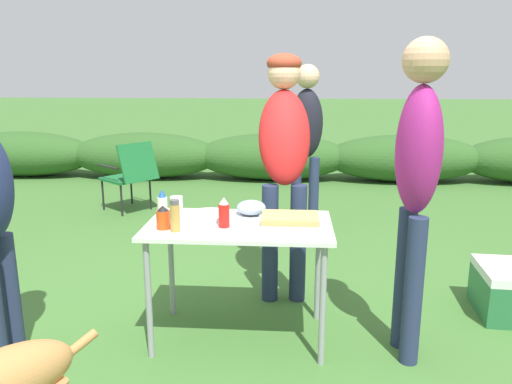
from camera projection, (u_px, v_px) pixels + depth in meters
ground_plane at (240, 336)px, 3.13m from camera, size 60.00×60.00×0.00m
shrub_hedge at (272, 157)px, 7.68m from camera, size 14.40×0.90×0.71m
folding_table at (239, 236)px, 2.98m from camera, size 1.10×0.64×0.74m
food_tray at (290, 220)px, 2.94m from camera, size 0.38×0.28×0.06m
plate_stack at (209, 215)px, 3.08m from camera, size 0.25×0.25×0.03m
mixing_bowl at (251, 208)px, 3.14m from camera, size 0.18×0.18×0.09m
paper_cup_stack at (176, 205)px, 3.16m from camera, size 0.08×0.08×0.11m
ketchup_bottle at (224, 213)px, 2.88m from camera, size 0.06×0.06×0.18m
mayo_bottle at (162, 207)px, 2.96m from camera, size 0.06×0.06×0.20m
hot_sauce_bottle at (163, 218)px, 2.85m from camera, size 0.08×0.08×0.14m
spice_jar at (175, 216)px, 2.80m from camera, size 0.06×0.06×0.18m
standing_person_in_olive_jacket at (284, 146)px, 3.52m from camera, size 0.40×0.53×1.75m
standing_person_in_gray_fleece at (417, 168)px, 2.69m from camera, size 0.26×0.35×1.80m
standing_person_in_navy_coat at (306, 133)px, 4.78m from camera, size 0.33×0.25×1.69m
camp_chair_green_behind_table at (131, 173)px, 5.86m from camera, size 0.75×0.73×0.83m
cooler_box at (503, 290)px, 3.39m from camera, size 0.35×0.50×0.34m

